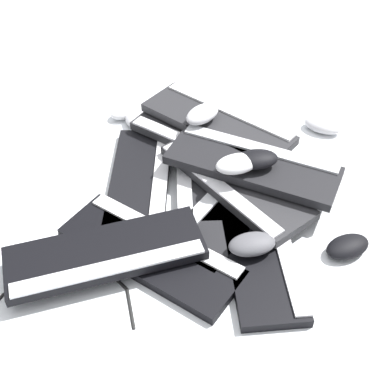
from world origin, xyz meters
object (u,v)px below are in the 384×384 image
(keyboard_8, at_px, (208,139))
(keyboard_9, at_px, (218,123))
(keyboard_4, at_px, (140,185))
(keyboard_6, at_px, (253,164))
(keyboard_0, at_px, (151,252))
(mouse_2, at_px, (237,164))
(mouse_1, at_px, (136,116))
(mouse_7, at_px, (127,111))
(keyboard_7, at_px, (106,254))
(mouse_6, at_px, (202,114))
(mouse_0, at_px, (252,244))
(keyboard_5, at_px, (234,181))
(mouse_4, at_px, (323,125))
(keyboard_1, at_px, (259,245))
(mouse_3, at_px, (347,247))
(mouse_5, at_px, (256,159))
(keyboard_2, at_px, (235,205))
(keyboard_3, at_px, (203,165))

(keyboard_8, bearing_deg, keyboard_9, -178.01)
(keyboard_4, bearing_deg, keyboard_6, 131.57)
(keyboard_0, relative_size, mouse_2, 4.10)
(mouse_1, height_order, mouse_7, same)
(mouse_7, bearing_deg, keyboard_7, 58.31)
(mouse_1, height_order, mouse_6, mouse_6)
(keyboard_7, height_order, mouse_0, mouse_0)
(keyboard_5, relative_size, mouse_4, 4.20)
(keyboard_0, bearing_deg, mouse_0, 127.56)
(keyboard_0, height_order, keyboard_8, keyboard_8)
(keyboard_1, xyz_separation_m, keyboard_5, (-0.12, -0.16, 0.03))
(mouse_3, relative_size, mouse_4, 1.00)
(keyboard_7, relative_size, mouse_5, 4.09)
(mouse_2, bearing_deg, mouse_7, 112.05)
(keyboard_1, bearing_deg, keyboard_4, -86.20)
(keyboard_2, xyz_separation_m, mouse_5, (-0.08, -0.00, 0.10))
(keyboard_8, xyz_separation_m, mouse_1, (0.02, -0.26, -0.02))
(keyboard_6, relative_size, keyboard_9, 1.05)
(keyboard_9, xyz_separation_m, mouse_6, (0.04, -0.03, 0.04))
(keyboard_1, height_order, mouse_4, mouse_4)
(keyboard_7, bearing_deg, keyboard_4, -152.86)
(keyboard_6, distance_m, mouse_1, 0.44)
(mouse_3, bearing_deg, keyboard_8, -74.51)
(mouse_2, distance_m, mouse_3, 0.33)
(keyboard_5, height_order, mouse_4, keyboard_5)
(mouse_2, bearing_deg, mouse_6, 92.40)
(keyboard_2, xyz_separation_m, mouse_7, (-0.11, -0.49, 0.01))
(keyboard_0, distance_m, keyboard_3, 0.33)
(keyboard_7, height_order, mouse_7, keyboard_7)
(keyboard_3, xyz_separation_m, mouse_0, (0.18, 0.28, 0.04))
(keyboard_2, bearing_deg, mouse_3, 99.48)
(keyboard_3, bearing_deg, mouse_1, -98.79)
(mouse_4, bearing_deg, keyboard_7, 68.78)
(keyboard_9, xyz_separation_m, mouse_5, (0.10, 0.20, 0.04))
(mouse_4, bearing_deg, keyboard_4, 53.02)
(keyboard_3, bearing_deg, keyboard_1, 63.30)
(keyboard_0, distance_m, keyboard_4, 0.23)
(keyboard_8, bearing_deg, mouse_3, 79.71)
(keyboard_5, bearing_deg, keyboard_3, -101.89)
(keyboard_0, height_order, keyboard_3, same)
(keyboard_6, height_order, mouse_1, keyboard_6)
(keyboard_5, xyz_separation_m, keyboard_9, (-0.14, -0.16, 0.03))
(keyboard_6, distance_m, mouse_3, 0.31)
(keyboard_3, bearing_deg, keyboard_8, -151.70)
(mouse_1, bearing_deg, mouse_4, 88.81)
(keyboard_5, height_order, keyboard_8, same)
(keyboard_4, distance_m, keyboard_8, 0.24)
(keyboard_5, xyz_separation_m, keyboard_6, (-0.05, 0.02, 0.03))
(keyboard_1, height_order, mouse_1, mouse_1)
(mouse_2, xyz_separation_m, mouse_3, (-0.01, 0.31, -0.09))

